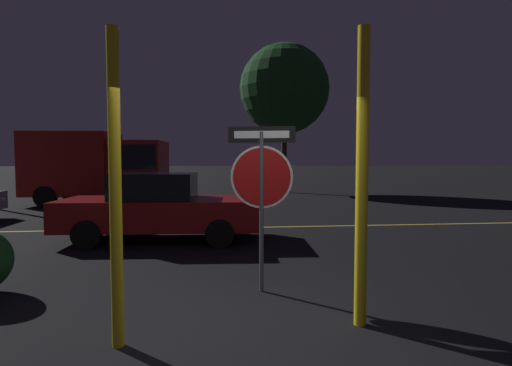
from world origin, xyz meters
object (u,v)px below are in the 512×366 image
object	(u,v)px
stop_sign	(262,176)
yellow_pole_right	(362,178)
passing_car_2	(160,207)
delivery_truck	(100,165)
tree_0	(284,89)
yellow_pole_left	(115,190)

from	to	relation	value
stop_sign	yellow_pole_right	size ratio (longest dim) A/B	0.70
yellow_pole_right	passing_car_2	size ratio (longest dim) A/B	0.71
passing_car_2	delivery_truck	size ratio (longest dim) A/B	0.82
stop_sign	tree_0	size ratio (longest dim) A/B	0.27
stop_sign	yellow_pole_left	bearing A→B (deg)	-123.99
yellow_pole_left	yellow_pole_right	xyz separation A→B (m)	(2.54, 0.25, 0.09)
yellow_pole_right	passing_car_2	xyz separation A→B (m)	(-2.82, 5.02, -0.87)
yellow_pole_right	tree_0	bearing A→B (deg)	82.64
delivery_truck	yellow_pole_left	bearing A→B (deg)	19.87
yellow_pole_left	yellow_pole_right	world-z (taller)	yellow_pole_right
stop_sign	yellow_pole_left	xyz separation A→B (m)	(-1.59, -1.48, -0.06)
stop_sign	passing_car_2	xyz separation A→B (m)	(-1.87, 3.78, -0.85)
yellow_pole_left	delivery_truck	size ratio (longest dim) A/B	0.55
yellow_pole_left	yellow_pole_right	bearing A→B (deg)	5.56
passing_car_2	delivery_truck	world-z (taller)	delivery_truck
passing_car_2	delivery_truck	bearing A→B (deg)	-152.96
tree_0	stop_sign	bearing A→B (deg)	-101.01
stop_sign	delivery_truck	size ratio (longest dim) A/B	0.41
stop_sign	yellow_pole_left	distance (m)	2.18
yellow_pole_left	passing_car_2	bearing A→B (deg)	93.08
yellow_pole_left	tree_0	world-z (taller)	tree_0
yellow_pole_left	passing_car_2	xyz separation A→B (m)	(-0.28, 5.26, -0.79)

